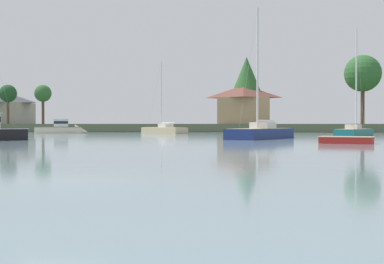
{
  "coord_description": "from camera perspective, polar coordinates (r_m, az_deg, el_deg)",
  "views": [
    {
      "loc": [
        4.88,
        -12.65,
        1.4
      ],
      "look_at": [
        -0.56,
        34.45,
        0.69
      ],
      "focal_mm": 50.06,
      "sensor_mm": 36.0,
      "label": 1
    }
  ],
  "objects": [
    {
      "name": "sailboat_sand",
      "position": [
        79.18,
        -3.0,
        0.02
      ],
      "size": [
        7.71,
        7.34,
        11.28
      ],
      "color": "tan",
      "rests_on": "ground"
    },
    {
      "name": "ground_plane",
      "position": [
        13.63,
        -14.48,
        -5.07
      ],
      "size": [
        406.23,
        406.23,
        0.0
      ],
      "primitive_type": "plane",
      "color": "gray"
    },
    {
      "name": "shore_tree_left",
      "position": [
        110.52,
        5.83,
        5.76
      ],
      "size": [
        6.87,
        6.87,
        13.73
      ],
      "color": "brown",
      "rests_on": "far_shore_bank"
    },
    {
      "name": "sailboat_navy",
      "position": [
        50.58,
        7.35,
        -0.43
      ],
      "size": [
        6.66,
        9.96,
        12.81
      ],
      "color": "navy",
      "rests_on": "ground"
    },
    {
      "name": "far_shore_bank",
      "position": [
        117.45,
        4.2,
        0.52
      ],
      "size": [
        182.8,
        54.27,
        1.42
      ],
      "primitive_type": "cube",
      "color": "#4C563D",
      "rests_on": "ground"
    },
    {
      "name": "cruiser_cream",
      "position": [
        82.64,
        -13.5,
        0.17
      ],
      "size": [
        8.13,
        4.85,
        3.98
      ],
      "color": "beige",
      "rests_on": "ground"
    },
    {
      "name": "shore_tree_center",
      "position": [
        109.61,
        -19.02,
        3.85
      ],
      "size": [
        3.4,
        3.4,
        7.59
      ],
      "color": "brown",
      "rests_on": "far_shore_bank"
    },
    {
      "name": "cottage_near_water",
      "position": [
        108.69,
        5.53,
        3.0
      ],
      "size": [
        11.06,
        7.94,
        7.83
      ],
      "color": "tan",
      "rests_on": "far_shore_bank"
    },
    {
      "name": "shore_tree_right_mid",
      "position": [
        106.45,
        -15.6,
        3.92
      ],
      "size": [
        3.25,
        3.25,
        7.47
      ],
      "color": "brown",
      "rests_on": "far_shore_bank"
    },
    {
      "name": "cottage_behind_trees",
      "position": [
        121.23,
        -19.17,
        2.46
      ],
      "size": [
        9.62,
        10.72,
        6.71
      ],
      "color": "#9E998E",
      "rests_on": "far_shore_bank"
    },
    {
      "name": "dinghy_red",
      "position": [
        39.92,
        16.11,
        -0.94
      ],
      "size": [
        4.15,
        2.83,
        0.7
      ],
      "color": "#B2231E",
      "rests_on": "ground"
    },
    {
      "name": "sailboat_teal",
      "position": [
        65.2,
        16.91,
        -0.17
      ],
      "size": [
        5.81,
        8.78,
        13.3
      ],
      "color": "#196B70",
      "rests_on": "ground"
    },
    {
      "name": "shore_tree_inland_c",
      "position": [
        107.56,
        17.73,
        5.93
      ],
      "size": [
        7.0,
        7.0,
        13.14
      ],
      "color": "brown",
      "rests_on": "far_shore_bank"
    }
  ]
}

